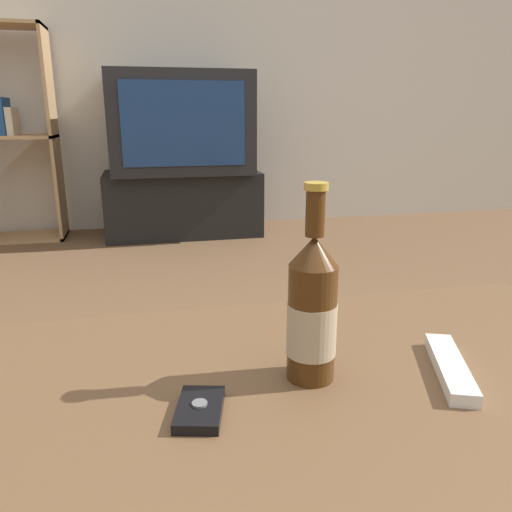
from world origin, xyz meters
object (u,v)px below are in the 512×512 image
at_px(bookshelf, 12,132).
at_px(tv_stand, 183,203).
at_px(remote_control, 450,367).
at_px(television, 180,123).
at_px(cell_phone, 200,409).
at_px(beer_bottle, 312,311).

bearing_deg(bookshelf, tv_stand, -5.13).
xyz_separation_m(tv_stand, bookshelf, (-1.02, 0.09, 0.47)).
bearing_deg(remote_control, tv_stand, 114.69).
height_order(television, bookshelf, bookshelf).
height_order(tv_stand, television, television).
bearing_deg(tv_stand, remote_control, -86.45).
bearing_deg(remote_control, television, 114.69).
relative_size(television, cell_phone, 8.49).
xyz_separation_m(bookshelf, cell_phone, (0.82, -2.85, -0.24)).
relative_size(television, bookshelf, 0.68).
bearing_deg(remote_control, bookshelf, 133.98).
bearing_deg(beer_bottle, tv_stand, 89.26).
height_order(television, cell_phone, television).
height_order(bookshelf, remote_control, bookshelf).
xyz_separation_m(tv_stand, television, (-0.00, -0.00, 0.52)).
xyz_separation_m(television, bookshelf, (-1.02, 0.10, -0.05)).
distance_m(television, remote_control, 2.76).
bearing_deg(tv_stand, beer_bottle, -90.74).
distance_m(cell_phone, remote_control, 0.37).
relative_size(television, beer_bottle, 3.08).
bearing_deg(remote_control, beer_bottle, -168.95).
bearing_deg(bookshelf, television, -5.34).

